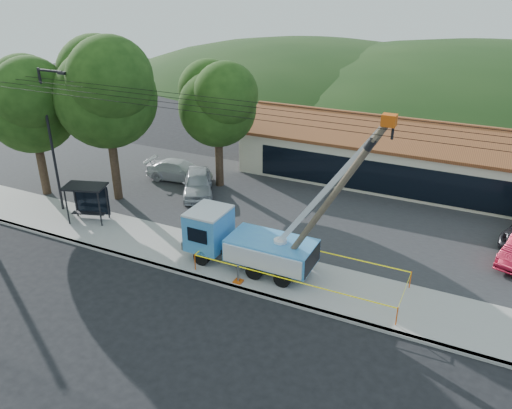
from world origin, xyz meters
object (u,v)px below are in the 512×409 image
object	(u,v)px
leaning_pole	(330,199)
car_silver	(198,195)
bus_shelter	(87,194)
car_white	(180,181)
utility_truck	(247,240)

from	to	relation	value
leaning_pole	car_silver	distance (m)	14.29
bus_shelter	car_white	xyz separation A→B (m)	(1.16, 8.02, -1.84)
utility_truck	bus_shelter	bearing A→B (deg)	177.41
utility_truck	bus_shelter	distance (m)	11.01
leaning_pole	car_silver	world-z (taller)	leaning_pole
utility_truck	car_silver	world-z (taller)	utility_truck
leaning_pole	utility_truck	bearing A→B (deg)	176.88
bus_shelter	car_silver	xyz separation A→B (m)	(3.80, 6.30, -1.84)
utility_truck	bus_shelter	xyz separation A→B (m)	(-10.99, 0.50, 0.23)
utility_truck	car_silver	size ratio (longest dim) A/B	2.06
utility_truck	bus_shelter	size ratio (longest dim) A/B	3.62
leaning_pole	bus_shelter	bearing A→B (deg)	177.26
bus_shelter	car_white	bearing A→B (deg)	63.21
utility_truck	car_white	size ratio (longest dim) A/B	2.01
bus_shelter	car_silver	world-z (taller)	bus_shelter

